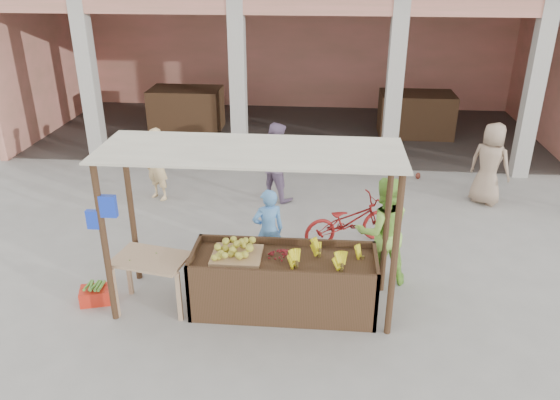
# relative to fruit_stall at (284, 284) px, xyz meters

# --- Properties ---
(ground) EXTENTS (60.00, 60.00, 0.00)m
(ground) POSITION_rel_fruit_stall_xyz_m (-0.50, 0.00, -0.40)
(ground) COLOR gray
(ground) RESTS_ON ground
(market_building) EXTENTS (14.40, 6.40, 4.20)m
(market_building) POSITION_rel_fruit_stall_xyz_m (-0.45, 8.93, 2.30)
(market_building) COLOR #E9887A
(market_building) RESTS_ON ground
(fruit_stall) EXTENTS (2.60, 0.95, 0.80)m
(fruit_stall) POSITION_rel_fruit_stall_xyz_m (0.00, 0.00, 0.00)
(fruit_stall) COLOR #452A1B
(fruit_stall) RESTS_ON ground
(stall_awning) EXTENTS (4.09, 1.35, 2.39)m
(stall_awning) POSITION_rel_fruit_stall_xyz_m (-0.51, 0.06, 1.58)
(stall_awning) COLOR #452A1B
(stall_awning) RESTS_ON ground
(banana_heap) EXTENTS (1.04, 0.57, 0.19)m
(banana_heap) POSITION_rel_fruit_stall_xyz_m (0.62, 0.01, 0.49)
(banana_heap) COLOR yellow
(banana_heap) RESTS_ON fruit_stall
(melon_tray) EXTENTS (0.69, 0.60, 0.19)m
(melon_tray) POSITION_rel_fruit_stall_xyz_m (-0.66, 0.01, 0.49)
(melon_tray) COLOR tan
(melon_tray) RESTS_ON fruit_stall
(berry_heap) EXTENTS (0.47, 0.39, 0.15)m
(berry_heap) POSITION_rel_fruit_stall_xyz_m (-0.00, 0.05, 0.48)
(berry_heap) COLOR maroon
(berry_heap) RESTS_ON fruit_stall
(side_table) EXTENTS (1.12, 0.86, 0.82)m
(side_table) POSITION_rel_fruit_stall_xyz_m (-1.87, -0.13, 0.28)
(side_table) COLOR tan
(side_table) RESTS_ON ground
(papaya_pile) EXTENTS (0.72, 0.41, 0.21)m
(papaya_pile) POSITION_rel_fruit_stall_xyz_m (-1.87, -0.13, 0.52)
(papaya_pile) COLOR #55922F
(papaya_pile) RESTS_ON side_table
(red_crate) EXTENTS (0.51, 0.43, 0.23)m
(red_crate) POSITION_rel_fruit_stall_xyz_m (-2.77, -0.10, -0.29)
(red_crate) COLOR red
(red_crate) RESTS_ON ground
(plantain_bundle) EXTENTS (0.34, 0.24, 0.07)m
(plantain_bundle) POSITION_rel_fruit_stall_xyz_m (-2.77, -0.10, -0.14)
(plantain_bundle) COLOR #589536
(plantain_bundle) RESTS_ON red_crate
(produce_sacks) EXTENTS (0.78, 0.48, 0.59)m
(produce_sacks) POSITION_rel_fruit_stall_xyz_m (2.48, 5.17, -0.10)
(produce_sacks) COLOR maroon
(produce_sacks) RESTS_ON ground
(vendor_blue) EXTENTS (0.68, 0.60, 1.51)m
(vendor_blue) POSITION_rel_fruit_stall_xyz_m (-0.33, 1.02, 0.36)
(vendor_blue) COLOR #5B9DE5
(vendor_blue) RESTS_ON ground
(vendor_green) EXTENTS (0.97, 0.69, 1.84)m
(vendor_green) POSITION_rel_fruit_stall_xyz_m (1.43, 0.86, 0.52)
(vendor_green) COLOR #97D94E
(vendor_green) RESTS_ON ground
(motorcycle) EXTENTS (1.25, 1.84, 0.91)m
(motorcycle) POSITION_rel_fruit_stall_xyz_m (0.98, 2.03, 0.05)
(motorcycle) COLOR maroon
(motorcycle) RESTS_ON ground
(shopper_c) EXTENTS (1.07, 1.02, 1.88)m
(shopper_c) POSITION_rel_fruit_stall_xyz_m (3.83, 4.02, 0.54)
(shopper_c) COLOR #9D8168
(shopper_c) RESTS_ON ground
(shopper_e) EXTENTS (0.73, 0.67, 1.57)m
(shopper_e) POSITION_rel_fruit_stall_xyz_m (-2.91, 3.65, 0.39)
(shopper_e) COLOR #E7C182
(shopper_e) RESTS_ON ground
(shopper_f) EXTENTS (1.01, 0.88, 1.79)m
(shopper_f) POSITION_rel_fruit_stall_xyz_m (-0.47, 3.86, 0.50)
(shopper_f) COLOR gray
(shopper_f) RESTS_ON ground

